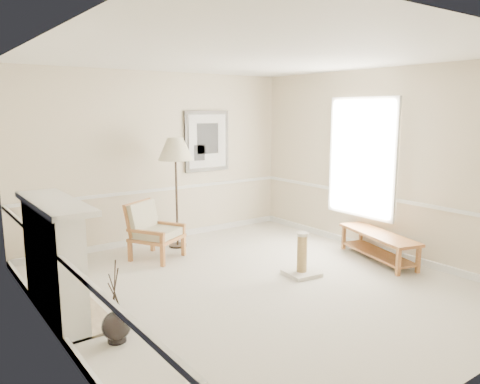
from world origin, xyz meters
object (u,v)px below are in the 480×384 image
Objects in this scene: armchair at (151,228)px; scratching_post at (302,262)px; bench at (378,242)px; floor_lamp at (176,152)px; floor_vase at (116,327)px.

scratching_post is at bearing -85.14° from armchair.
floor_lamp is at bearing 131.06° from bench.
floor_lamp is at bearing 50.99° from floor_vase.
armchair reaches higher than scratching_post.
floor_vase is 0.55× the size of bench.
armchair is at bearing 141.99° from bench.
floor_lamp is 2.74m from scratching_post.
floor_vase reaches higher than scratching_post.
floor_lamp is (2.06, 2.55, 1.43)m from floor_vase.
floor_vase is 0.90× the size of armchair.
armchair is 0.61× the size of bench.
bench is 1.42m from scratching_post.
floor_lamp is 1.17× the size of bench.
armchair is 1.55× the size of scratching_post.
floor_lamp is (0.61, 0.30, 1.11)m from armchair.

